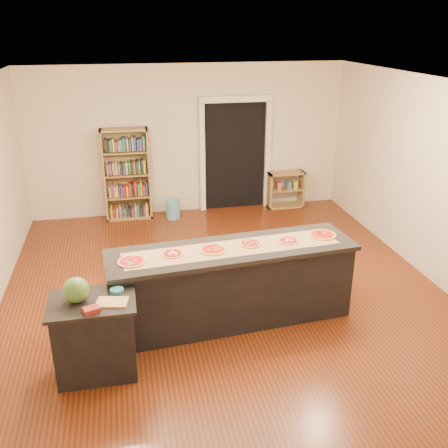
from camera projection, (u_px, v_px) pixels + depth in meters
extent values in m
cube|color=beige|center=(227.00, 200.00, 6.26)|extent=(6.00, 7.00, 2.80)
cube|color=#5C280F|center=(227.00, 297.00, 6.79)|extent=(6.00, 7.00, 0.01)
cube|color=white|center=(228.00, 86.00, 5.74)|extent=(6.00, 7.00, 0.01)
cube|color=black|center=(235.00, 156.00, 9.72)|extent=(1.20, 0.02, 2.10)
cube|color=silver|center=(202.00, 158.00, 9.56)|extent=(0.10, 0.08, 2.10)
cube|color=silver|center=(267.00, 155.00, 9.81)|extent=(0.10, 0.08, 2.10)
cube|color=silver|center=(236.00, 99.00, 9.27)|extent=(1.40, 0.08, 0.12)
cube|color=black|center=(232.00, 286.00, 6.12)|extent=(2.91, 0.73, 0.93)
cube|color=black|center=(232.00, 250.00, 5.94)|extent=(2.99, 0.81, 0.05)
cube|color=black|center=(96.00, 338.00, 5.21)|extent=(0.80, 0.57, 0.83)
cube|color=black|center=(92.00, 302.00, 5.05)|extent=(0.88, 0.64, 0.04)
cube|color=#977C49|center=(127.00, 175.00, 9.23)|extent=(0.86, 0.30, 1.71)
cube|color=#977C49|center=(285.00, 189.00, 10.00)|extent=(0.72, 0.31, 0.72)
cylinder|color=#54A1BD|center=(173.00, 209.00, 9.47)|extent=(0.26, 0.26, 0.37)
cube|color=tan|center=(233.00, 248.00, 5.92)|extent=(2.63, 0.69, 0.00)
sphere|color=#144214|center=(76.00, 290.00, 4.98)|extent=(0.26, 0.26, 0.26)
cube|color=tan|center=(112.00, 302.00, 4.99)|extent=(0.35, 0.27, 0.02)
cube|color=maroon|center=(92.00, 310.00, 4.83)|extent=(0.17, 0.15, 0.05)
cylinder|color=#195966|center=(117.00, 291.00, 5.16)|extent=(0.14, 0.14, 0.05)
cylinder|color=#B97E47|center=(132.00, 261.00, 5.57)|extent=(0.33, 0.33, 0.02)
cylinder|color=#A5190C|center=(132.00, 261.00, 5.56)|extent=(0.27, 0.27, 0.00)
cylinder|color=#B97E47|center=(173.00, 254.00, 5.75)|extent=(0.29, 0.29, 0.02)
cylinder|color=#A5190C|center=(173.00, 253.00, 5.75)|extent=(0.23, 0.23, 0.00)
cylinder|color=#B97E47|center=(213.00, 250.00, 5.86)|extent=(0.34, 0.34, 0.02)
cylinder|color=#A5190C|center=(213.00, 249.00, 5.85)|extent=(0.28, 0.28, 0.00)
cylinder|color=#B97E47|center=(250.00, 244.00, 6.02)|extent=(0.29, 0.29, 0.02)
cylinder|color=#A5190C|center=(250.00, 243.00, 6.01)|extent=(0.24, 0.24, 0.00)
cylinder|color=#B97E47|center=(289.00, 241.00, 6.09)|extent=(0.27, 0.27, 0.02)
cylinder|color=#A5190C|center=(289.00, 240.00, 6.09)|extent=(0.23, 0.23, 0.00)
cylinder|color=#B97E47|center=(322.00, 235.00, 6.26)|extent=(0.34, 0.34, 0.02)
cylinder|color=#A5190C|center=(322.00, 234.00, 6.26)|extent=(0.28, 0.28, 0.00)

